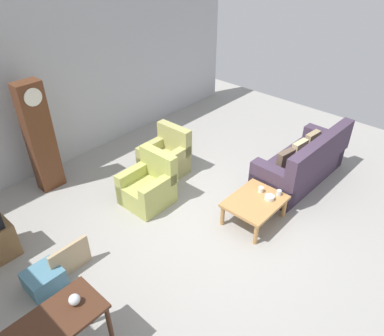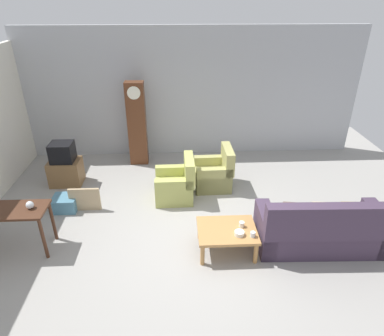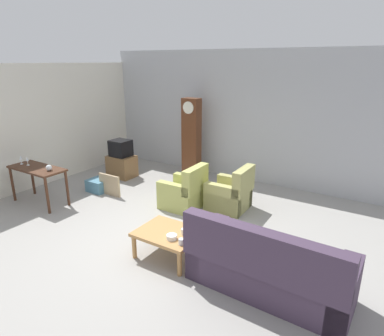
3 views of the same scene
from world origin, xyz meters
name	(u,v)px [view 3 (image 3 of 3)]	position (x,y,z in m)	size (l,w,h in m)	color
ground_plane	(166,238)	(0.00, 0.00, 0.00)	(10.40, 10.40, 0.00)	#999691
garage_door_wall	(252,117)	(0.00, 3.60, 1.60)	(8.40, 0.16, 3.20)	#ADAFB5
pegboard_wall_left	(30,127)	(-4.20, 0.40, 1.44)	(0.12, 6.40, 2.88)	silver
couch_floral	(267,269)	(1.96, -0.43, 0.36)	(2.13, 0.94, 1.04)	#423347
armchair_olive_near	(184,193)	(-0.45, 1.25, 0.31)	(0.80, 0.77, 0.92)	tan
armchair_olive_far	(231,195)	(0.40, 1.69, 0.31)	(0.81, 0.78, 0.92)	tan
coffee_table_wood	(169,235)	(0.37, -0.42, 0.37)	(0.96, 0.76, 0.43)	#B27F47
console_table_dark	(37,173)	(-3.17, -0.23, 0.68)	(1.30, 0.56, 0.80)	#472819
grandfather_clock	(191,138)	(-1.37, 2.98, 1.03)	(0.44, 0.30, 2.05)	#562D19
tv_stand_cabinet	(122,166)	(-2.91, 1.98, 0.28)	(0.68, 0.52, 0.57)	brown
tv_crt	(121,148)	(-2.91, 1.98, 0.78)	(0.48, 0.44, 0.42)	black
framed_picture_leaning	(109,185)	(-2.25, 0.89, 0.24)	(0.60, 0.05, 0.48)	tan
storage_box_blue	(99,185)	(-2.65, 0.93, 0.14)	(0.47, 0.42, 0.28)	teal
glass_dome_cloche	(49,168)	(-2.76, -0.21, 0.86)	(0.12, 0.12, 0.12)	silver
cup_white_porcelain	(184,232)	(0.62, -0.36, 0.47)	(0.09, 0.09, 0.09)	white
cup_blue_rimmed	(181,242)	(0.75, -0.62, 0.47)	(0.08, 0.08, 0.09)	silver
bowl_white_stacked	(172,237)	(0.55, -0.57, 0.46)	(0.16, 0.16, 0.07)	white
wine_glass_tall	(21,158)	(-3.65, -0.26, 0.93)	(0.07, 0.07, 0.20)	silver
wine_glass_mid	(27,160)	(-3.45, -0.24, 0.93)	(0.07, 0.07, 0.19)	silver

